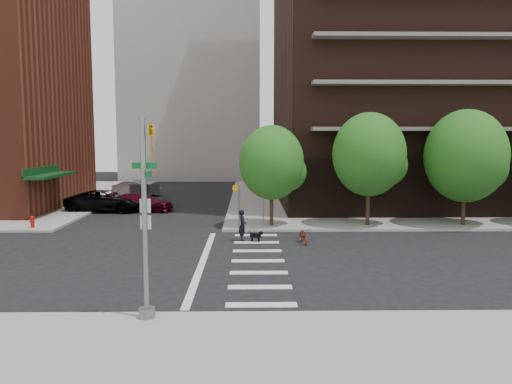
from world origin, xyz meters
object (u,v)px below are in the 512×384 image
at_px(parked_car_maroon, 141,202).
at_px(traffic_signal, 146,235).
at_px(scooter, 303,236).
at_px(dog_walker, 242,225).
at_px(parked_car_black, 106,201).
at_px(parked_car_silver, 137,188).
at_px(fire_hydrant, 32,221).

bearing_deg(parked_car_maroon, traffic_signal, -162.28).
bearing_deg(scooter, dog_walker, 162.16).
relative_size(parked_car_black, dog_walker, 3.44).
xyz_separation_m(parked_car_black, parked_car_maroon, (2.62, 0.07, -0.11)).
bearing_deg(parked_car_silver, scooter, -144.14).
distance_m(parked_car_maroon, scooter, 16.10).
distance_m(parked_car_black, parked_car_maroon, 2.63).
relative_size(traffic_signal, parked_car_black, 1.02).
distance_m(traffic_signal, parked_car_black, 24.24).
xyz_separation_m(traffic_signal, dog_walker, (2.71, 11.91, -1.84)).
relative_size(fire_hydrant, dog_walker, 0.43).
bearing_deg(dog_walker, parked_car_silver, 18.18).
relative_size(parked_car_black, parked_car_silver, 1.30).
distance_m(fire_hydrant, parked_car_maroon, 9.11).
bearing_deg(traffic_signal, parked_car_black, 108.66).
bearing_deg(dog_walker, scooter, -109.18).
bearing_deg(dog_walker, parked_car_black, 35.74).
height_order(fire_hydrant, parked_car_silver, parked_car_silver).
distance_m(traffic_signal, dog_walker, 12.36).
bearing_deg(traffic_signal, dog_walker, 77.19).
bearing_deg(parked_car_black, parked_car_maroon, -85.23).
xyz_separation_m(parked_car_black, dog_walker, (10.44, -10.98, 0.04)).
xyz_separation_m(parked_car_silver, scooter, (13.68, -22.06, -0.32)).
height_order(parked_car_maroon, scooter, parked_car_maroon).
relative_size(parked_car_silver, dog_walker, 2.65).
bearing_deg(parked_car_silver, dog_walker, -149.94).
height_order(parked_car_maroon, dog_walker, dog_walker).
distance_m(traffic_signal, parked_car_silver, 34.26).
distance_m(traffic_signal, scooter, 12.94).
bearing_deg(parked_car_maroon, parked_car_silver, 19.38).
relative_size(parked_car_black, scooter, 3.66).
xyz_separation_m(fire_hydrant, parked_car_black, (2.30, 7.60, 0.27)).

